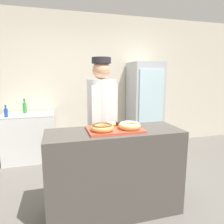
% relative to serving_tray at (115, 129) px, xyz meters
% --- Properties ---
extents(ground_plane, '(14.00, 14.00, 0.00)m').
position_rel_serving_tray_xyz_m(ground_plane, '(0.00, 0.00, -0.94)').
color(ground_plane, '#66605B').
extents(wall_back, '(8.00, 0.06, 2.70)m').
position_rel_serving_tray_xyz_m(wall_back, '(0.00, 2.13, 0.41)').
color(wall_back, beige).
rests_on(wall_back, ground_plane).
extents(display_counter, '(1.43, 0.52, 0.93)m').
position_rel_serving_tray_xyz_m(display_counter, '(0.00, 0.00, -0.48)').
color(display_counter, '#4C4742').
rests_on(display_counter, ground_plane).
extents(serving_tray, '(0.56, 0.38, 0.02)m').
position_rel_serving_tray_xyz_m(serving_tray, '(0.00, 0.00, 0.00)').
color(serving_tray, '#D84C33').
rests_on(serving_tray, display_counter).
extents(donut_chocolate_glaze, '(0.24, 0.24, 0.06)m').
position_rel_serving_tray_xyz_m(donut_chocolate_glaze, '(-0.15, -0.06, 0.05)').
color(donut_chocolate_glaze, tan).
rests_on(donut_chocolate_glaze, serving_tray).
extents(donut_light_glaze, '(0.24, 0.24, 0.06)m').
position_rel_serving_tray_xyz_m(donut_light_glaze, '(0.15, -0.06, 0.05)').
color(donut_light_glaze, tan).
rests_on(donut_light_glaze, serving_tray).
extents(donut_mini_center, '(0.11, 0.11, 0.04)m').
position_rel_serving_tray_xyz_m(donut_mini_center, '(0.00, 0.12, 0.03)').
color(donut_mini_center, tan).
rests_on(donut_mini_center, serving_tray).
extents(brownie_back_left, '(0.08, 0.08, 0.03)m').
position_rel_serving_tray_xyz_m(brownie_back_left, '(-0.08, 0.12, 0.03)').
color(brownie_back_left, black).
rests_on(brownie_back_left, serving_tray).
extents(brownie_back_right, '(0.08, 0.08, 0.03)m').
position_rel_serving_tray_xyz_m(brownie_back_right, '(0.08, 0.12, 0.03)').
color(brownie_back_right, black).
rests_on(brownie_back_right, serving_tray).
extents(baker_person, '(0.37, 0.37, 1.72)m').
position_rel_serving_tray_xyz_m(baker_person, '(-0.02, 0.50, -0.03)').
color(baker_person, '#4C4C51').
rests_on(baker_person, ground_plane).
extents(beverage_fridge, '(0.61, 0.61, 1.77)m').
position_rel_serving_tray_xyz_m(beverage_fridge, '(1.15, 1.77, -0.06)').
color(beverage_fridge, '#ADB2B7').
rests_on(beverage_fridge, ground_plane).
extents(chest_freezer, '(0.87, 0.58, 0.84)m').
position_rel_serving_tray_xyz_m(chest_freezer, '(-1.07, 1.77, -0.52)').
color(chest_freezer, silver).
rests_on(chest_freezer, ground_plane).
extents(bottle_green, '(0.07, 0.07, 0.26)m').
position_rel_serving_tray_xyz_m(bottle_green, '(-1.13, 1.86, -0.00)').
color(bottle_green, '#2D8C38').
rests_on(bottle_green, chest_freezer).
extents(bottle_blue, '(0.06, 0.06, 0.20)m').
position_rel_serving_tray_xyz_m(bottle_blue, '(-1.37, 1.55, -0.03)').
color(bottle_blue, '#1E4CB2').
rests_on(bottle_blue, chest_freezer).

